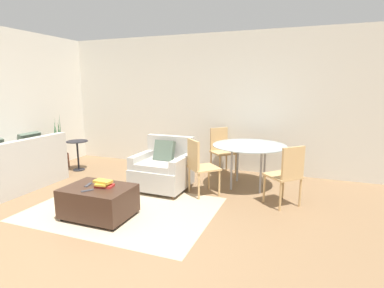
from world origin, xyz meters
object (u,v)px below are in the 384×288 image
Objects in this scene: dining_table at (249,149)px; dining_chair_near_left at (199,164)px; armchair at (163,169)px; dining_chair_near_right at (287,172)px; tv_remote_primary at (88,185)px; side_table at (78,150)px; book_stack at (104,184)px; tv_remote_secondary at (87,191)px; couch at (9,172)px; ottoman at (99,201)px; potted_plant at (60,157)px; dining_chair_far_left at (221,147)px.

dining_chair_near_left is (-0.66, -0.66, -0.15)m from dining_table.
dining_chair_near_right is at bearing -2.12° from armchair.
tv_remote_primary is at bearing -132.64° from dining_chair_near_left.
dining_table is 1.38× the size of dining_chair_near_left.
book_stack is at bearing -41.49° from side_table.
tv_remote_secondary is at bearing -46.22° from side_table.
armchair is 1.50m from dining_table.
book_stack is at bearing -8.32° from couch.
dining_chair_near_right is (1.33, 0.00, 0.00)m from dining_chair_near_left.
dining_chair_near_left reaches higher than book_stack.
book_stack is (0.07, 0.03, 0.23)m from ottoman.
side_table is at bearing 170.48° from dining_chair_near_left.
potted_plant is 1.26× the size of dining_chair_near_right.
tv_remote_secondary is at bearing -115.74° from book_stack.
dining_chair_far_left is at bearing 61.85° from armchair.
dining_chair_near_left is at bearing -135.00° from dining_table.
couch is at bearing -157.53° from armchair.
dining_chair_near_left is (0.67, -0.07, 0.18)m from armchair.
couch is 6.66× the size of book_stack.
dining_chair_near_right is (0.66, -0.66, -0.15)m from dining_table.
couch is 10.94× the size of tv_remote_primary.
dining_chair_near_left is at bearing -90.00° from dining_chair_far_left.
dining_chair_near_right is (2.23, 1.22, 0.06)m from book_stack.
dining_chair_far_left is at bearing 36.32° from couch.
armchair is 0.70m from dining_chair_near_left.
side_table is 2.94m from dining_chair_far_left.
dining_chair_near_right is at bearing -5.88° from potted_plant.
couch reaches higher than ottoman.
book_stack is 0.30× the size of dining_chair_far_left.
potted_plant is 1.26× the size of dining_chair_far_left.
armchair is 5.42× the size of tv_remote_primary.
dining_chair_near_right is at bearing 28.59° from ottoman.
couch reaches higher than dining_chair_near_right.
dining_chair_near_right reaches higher than side_table.
tv_remote_secondary is 2.92m from dining_chair_far_left.
tv_remote_primary is 2.39m from side_table.
ottoman is 0.97× the size of dining_chair_near_left.
dining_chair_near_left is at bearing 54.89° from tv_remote_secondary.
side_table is 3.49m from dining_table.
tv_remote_primary and tv_remote_secondary have the same top height.
dining_table is (3.70, 1.57, 0.36)m from couch.
tv_remote_secondary is at bearing -125.11° from dining_chair_near_left.
ottoman is (-0.30, -1.32, -0.11)m from armchair.
dining_table is (3.97, 0.19, 0.43)m from potted_plant.
ottoman is (2.07, -0.35, -0.08)m from couch.
dining_chair_near_right is (2.46, 1.23, 0.09)m from tv_remote_primary.
side_table is (-2.14, 0.40, 0.09)m from armchair.
tv_remote_secondary is 0.17× the size of dining_chair_far_left.
book_stack is 0.23m from tv_remote_secondary.
book_stack is at bearing -100.07° from armchair.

